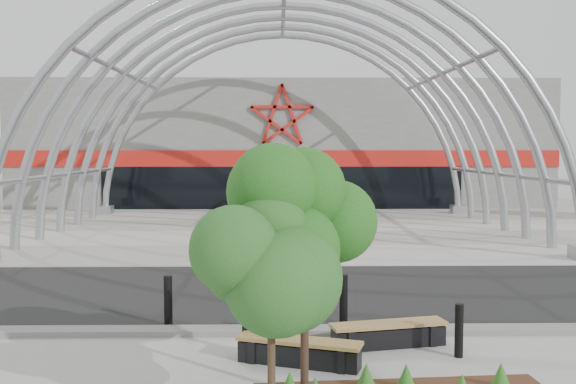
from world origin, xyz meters
TOP-DOWN VIEW (x-y plane):
  - ground at (0.00, 0.00)m, footprint 140.00×140.00m
  - road at (0.00, 3.50)m, footprint 140.00×7.00m
  - forecourt at (0.00, 15.50)m, footprint 60.00×17.00m
  - kerb at (0.00, -0.25)m, footprint 60.00×0.50m
  - arena_building at (0.00, 33.45)m, footprint 34.00×15.24m
  - vault_canopy at (0.00, 15.50)m, footprint 20.80×15.80m
  - street_tree_0 at (-0.37, -4.54)m, footprint 1.50×1.50m
  - street_tree_1 at (0.13, -3.56)m, footprint 1.57×1.57m
  - bench_0 at (0.09, -2.15)m, footprint 2.24×1.18m
  - bench_1 at (1.84, -1.15)m, footprint 2.30×0.97m
  - bollard_0 at (-2.60, 0.27)m, footprint 0.18×0.18m
  - bollard_1 at (-0.85, -1.53)m, footprint 0.16×0.16m
  - bollard_2 at (-0.02, -0.58)m, footprint 0.14×0.14m
  - bollard_3 at (1.13, 0.37)m, footprint 0.17×0.17m
  - bollard_4 at (3.00, -1.77)m, footprint 0.16×0.16m

SIDE VIEW (x-z plane):
  - ground at x=0.00m, z-range 0.00..0.00m
  - road at x=0.00m, z-range 0.00..0.02m
  - vault_canopy at x=0.00m, z-range -10.16..10.20m
  - forecourt at x=0.00m, z-range 0.00..0.04m
  - kerb at x=0.00m, z-range 0.00..0.12m
  - bench_0 at x=0.09m, z-range -0.01..0.46m
  - bench_1 at x=1.84m, z-range -0.01..0.46m
  - bollard_2 at x=-0.02m, z-range 0.00..0.89m
  - bollard_4 at x=3.00m, z-range 0.00..0.97m
  - bollard_1 at x=-0.85m, z-range 0.00..1.02m
  - bollard_3 at x=1.13m, z-range 0.00..1.09m
  - bollard_0 at x=-2.60m, z-range 0.00..1.10m
  - street_tree_0 at x=-0.37m, z-range 0.75..4.16m
  - street_tree_1 at x=0.13m, z-range 0.81..4.51m
  - arena_building at x=0.00m, z-range -0.01..7.99m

